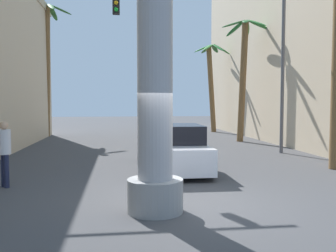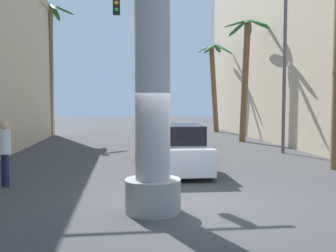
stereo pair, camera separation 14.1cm
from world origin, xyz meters
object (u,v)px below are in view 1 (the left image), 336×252
object	(u,v)px
car_lead	(173,149)
palm_tree_far_left	(47,60)
palm_tree_far_right	(211,78)
traffic_light_mast	(34,41)
street_lamp	(274,54)
palm_tree_mid_right	(244,66)
pedestrian_curb_left	(4,149)

from	to	relation	value
car_lead	palm_tree_far_left	world-z (taller)	palm_tree_far_left
car_lead	palm_tree_far_right	bearing A→B (deg)	71.53
traffic_light_mast	street_lamp	bearing A→B (deg)	19.05
palm_tree_far_right	palm_tree_mid_right	bearing A→B (deg)	-89.58
palm_tree_far_right	pedestrian_curb_left	xyz separation A→B (m)	(-10.26, -18.08, -3.14)
car_lead	palm_tree_mid_right	xyz separation A→B (m)	(5.38, 8.47, 3.76)
palm_tree_far_left	palm_tree_mid_right	bearing A→B (deg)	-22.86
traffic_light_mast	palm_tree_far_right	xyz separation A→B (m)	(9.93, 15.76, -0.12)
palm_tree_mid_right	palm_tree_far_right	size ratio (longest dim) A/B	1.05
car_lead	palm_tree_far_right	world-z (taller)	palm_tree_far_right
street_lamp	palm_tree_mid_right	xyz separation A→B (m)	(0.29, 4.96, -0.02)
palm_tree_far_left	palm_tree_far_right	bearing A→B (deg)	11.35
palm_tree_mid_right	palm_tree_far_left	xyz separation A→B (m)	(-12.00, 5.06, 0.74)
palm_tree_far_left	palm_tree_far_right	xyz separation A→B (m)	(11.95, 2.40, -1.01)
palm_tree_mid_right	palm_tree_far_right	bearing A→B (deg)	90.42
palm_tree_far_right	street_lamp	bearing A→B (deg)	-91.10
street_lamp	palm_tree_far_right	bearing A→B (deg)	88.90
palm_tree_mid_right	pedestrian_curb_left	bearing A→B (deg)	-134.15
car_lead	traffic_light_mast	bearing A→B (deg)	177.95
palm_tree_mid_right	pedestrian_curb_left	size ratio (longest dim) A/B	3.99
palm_tree_far_right	pedestrian_curb_left	world-z (taller)	palm_tree_far_right
car_lead	palm_tree_far_left	bearing A→B (deg)	116.08
street_lamp	pedestrian_curb_left	world-z (taller)	street_lamp
car_lead	pedestrian_curb_left	xyz separation A→B (m)	(-4.93, -2.15, 0.35)
pedestrian_curb_left	street_lamp	bearing A→B (deg)	29.46
traffic_light_mast	pedestrian_curb_left	world-z (taller)	traffic_light_mast
street_lamp	palm_tree_far_left	xyz separation A→B (m)	(-11.71, 10.02, 0.72)
palm_tree_mid_right	palm_tree_far_left	size ratio (longest dim) A/B	0.80
palm_tree_mid_right	pedestrian_curb_left	distance (m)	15.19
street_lamp	car_lead	world-z (taller)	street_lamp
car_lead	pedestrian_curb_left	bearing A→B (deg)	-156.48
traffic_light_mast	palm_tree_far_left	world-z (taller)	palm_tree_far_left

